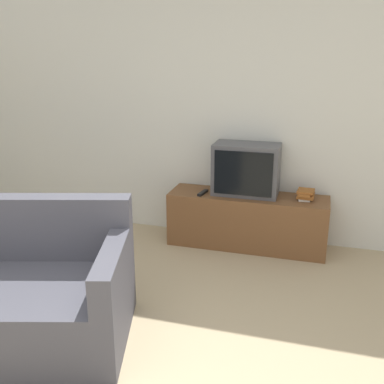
# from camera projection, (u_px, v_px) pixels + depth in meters

# --- Properties ---
(wall_back) EXTENTS (9.00, 0.06, 2.60)m
(wall_back) POSITION_uv_depth(u_px,v_px,m) (219.00, 114.00, 4.58)
(wall_back) COLOR silver
(wall_back) RESTS_ON ground_plane
(tv_stand) EXTENTS (1.57, 0.44, 0.54)m
(tv_stand) POSITION_uv_depth(u_px,v_px,m) (247.00, 221.00, 4.54)
(tv_stand) COLOR brown
(tv_stand) RESTS_ON ground_plane
(television) EXTENTS (0.64, 0.36, 0.51)m
(television) POSITION_uv_depth(u_px,v_px,m) (246.00, 169.00, 4.43)
(television) COLOR #4C4C51
(television) RESTS_ON tv_stand
(book_stack) EXTENTS (0.17, 0.22, 0.09)m
(book_stack) POSITION_uv_depth(u_px,v_px,m) (305.00, 194.00, 4.33)
(book_stack) COLOR silver
(book_stack) RESTS_ON tv_stand
(remote_on_stand) EXTENTS (0.07, 0.19, 0.02)m
(remote_on_stand) POSITION_uv_depth(u_px,v_px,m) (203.00, 193.00, 4.50)
(remote_on_stand) COLOR black
(remote_on_stand) RESTS_ON tv_stand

